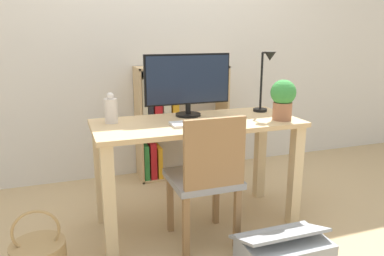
# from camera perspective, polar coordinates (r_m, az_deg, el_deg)

# --- Properties ---
(ground_plane) EXTENTS (10.00, 10.00, 0.00)m
(ground_plane) POSITION_cam_1_polar(r_m,az_deg,el_deg) (2.68, 0.73, -14.05)
(ground_plane) COLOR tan
(wall_back) EXTENTS (8.00, 0.05, 2.60)m
(wall_back) POSITION_cam_1_polar(r_m,az_deg,el_deg) (3.40, -5.74, 14.68)
(wall_back) COLOR silver
(wall_back) RESTS_ON ground_plane
(desk) EXTENTS (1.34, 0.58, 0.72)m
(desk) POSITION_cam_1_polar(r_m,az_deg,el_deg) (2.46, 0.78, -2.24)
(desk) COLOR tan
(desk) RESTS_ON ground_plane
(monitor) EXTENTS (0.60, 0.17, 0.42)m
(monitor) POSITION_cam_1_polar(r_m,az_deg,el_deg) (2.54, -0.63, 7.12)
(monitor) COLOR black
(monitor) RESTS_ON desk
(keyboard) EXTENTS (0.35, 0.14, 0.02)m
(keyboard) POSITION_cam_1_polar(r_m,az_deg,el_deg) (2.33, 0.93, 0.78)
(keyboard) COLOR silver
(keyboard) RESTS_ON desk
(vase) EXTENTS (0.08, 0.08, 0.19)m
(vase) POSITION_cam_1_polar(r_m,az_deg,el_deg) (2.41, -12.25, 2.75)
(vase) COLOR silver
(vase) RESTS_ON desk
(desk_lamp) EXTENTS (0.10, 0.19, 0.43)m
(desk_lamp) POSITION_cam_1_polar(r_m,az_deg,el_deg) (2.68, 11.16, 7.80)
(desk_lamp) COLOR black
(desk_lamp) RESTS_ON desk
(potted_plant) EXTENTS (0.16, 0.16, 0.26)m
(potted_plant) POSITION_cam_1_polar(r_m,az_deg,el_deg) (2.50, 13.70, 4.50)
(potted_plant) COLOR #9E6647
(potted_plant) RESTS_ON desk
(chair) EXTENTS (0.40, 0.40, 0.83)m
(chair) POSITION_cam_1_polar(r_m,az_deg,el_deg) (2.24, 2.20, -7.31)
(chair) COLOR gray
(chair) RESTS_ON ground_plane
(bookshelf) EXTENTS (0.81, 0.28, 0.99)m
(bookshelf) POSITION_cam_1_polar(r_m,az_deg,el_deg) (3.33, -4.00, 1.35)
(bookshelf) COLOR tan
(bookshelf) RESTS_ON ground_plane
(basket) EXTENTS (0.29, 0.29, 0.37)m
(basket) POSITION_cam_1_polar(r_m,az_deg,el_deg) (2.30, -22.33, -17.60)
(basket) COLOR tan
(basket) RESTS_ON ground_plane
(storage_box) EXTENTS (0.48, 0.35, 0.26)m
(storage_box) POSITION_cam_1_polar(r_m,az_deg,el_deg) (2.21, 13.72, -18.10)
(storage_box) COLOR #999EA3
(storage_box) RESTS_ON ground_plane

